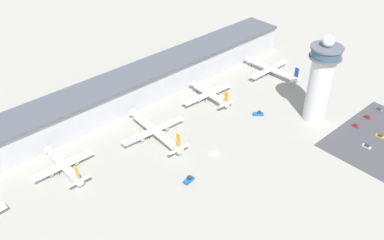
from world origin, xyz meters
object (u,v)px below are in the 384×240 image
object	(u,v)px
car_blue_compact	(367,117)
airplane_gate_echo	(271,69)
car_red_hatchback	(380,136)
car_yellow_taxi	(379,110)
control_tower	(321,81)
service_truck_catering	(258,114)
service_truck_water	(189,180)
airplane_gate_delta	(209,94)
car_black_suv	(367,146)
airplane_gate_bravo	(64,165)
service_truck_baggage	(312,90)
airplane_gate_charlie	(155,130)
car_maroon_suv	(356,126)

from	to	relation	value
car_blue_compact	airplane_gate_echo	bearing A→B (deg)	90.13
car_red_hatchback	car_yellow_taxi	bearing A→B (deg)	28.63
airplane_gate_echo	car_yellow_taxi	bearing A→B (deg)	-79.85
control_tower	service_truck_catering	xyz separation A→B (m)	(-21.32, 23.54, -23.75)
service_truck_catering	service_truck_water	xyz separation A→B (m)	(-67.74, -14.32, -0.03)
airplane_gate_delta	car_black_suv	size ratio (longest dim) A/B	7.88
airplane_gate_bravo	airplane_gate_delta	size ratio (longest dim) A/B	0.88
service_truck_baggage	car_black_suv	world-z (taller)	service_truck_baggage
airplane_gate_charlie	car_blue_compact	world-z (taller)	airplane_gate_charlie
airplane_gate_delta	car_yellow_taxi	xyz separation A→B (m)	(66.10, -76.71, -3.96)
airplane_gate_echo	service_truck_catering	bearing A→B (deg)	-148.80
airplane_gate_echo	airplane_gate_bravo	bearing A→B (deg)	178.04
airplane_gate_bravo	airplane_gate_delta	distance (m)	98.22
airplane_gate_charlie	service_truck_catering	world-z (taller)	airplane_gate_charlie
airplane_gate_delta	car_black_suv	distance (m)	94.09
car_black_suv	car_maroon_suv	size ratio (longest dim) A/B	1.15
car_blue_compact	airplane_gate_bravo	bearing A→B (deg)	153.28
service_truck_baggage	car_blue_compact	bearing A→B (deg)	-92.92
car_maroon_suv	service_truck_water	bearing A→B (deg)	163.11
control_tower	airplane_gate_charlie	bearing A→B (deg)	148.77
service_truck_water	car_yellow_taxi	distance (m)	128.11
airplane_gate_delta	car_yellow_taxi	size ratio (longest dim) A/B	7.92
control_tower	car_yellow_taxi	size ratio (longest dim) A/B	10.97
airplane_gate_bravo	service_truck_catering	xyz separation A→B (m)	(107.71, -31.70, -3.37)
airplane_gate_charlie	car_blue_compact	size ratio (longest dim) A/B	10.99
control_tower	car_black_suv	world-z (taller)	control_tower
car_yellow_taxi	airplane_gate_echo	bearing A→B (deg)	100.15
airplane_gate_bravo	car_red_hatchback	bearing A→B (deg)	-32.84
service_truck_baggage	service_truck_water	bearing A→B (deg)	-175.70
control_tower	airplane_gate_bravo	size ratio (longest dim) A/B	1.57
airplane_gate_bravo	car_blue_compact	size ratio (longest dim) A/B	7.97
service_truck_baggage	service_truck_water	size ratio (longest dim) A/B	1.07
service_truck_baggage	control_tower	bearing A→B (deg)	-144.18
airplane_gate_echo	car_yellow_taxi	distance (m)	72.90
airplane_gate_delta	car_maroon_suv	world-z (taller)	airplane_gate_delta
airplane_gate_bravo	airplane_gate_charlie	bearing A→B (deg)	-8.38
service_truck_catering	service_truck_water	size ratio (longest dim) A/B	1.00
car_blue_compact	car_red_hatchback	xyz separation A→B (m)	(-11.85, -13.88, -0.10)
service_truck_water	car_maroon_suv	world-z (taller)	service_truck_water
control_tower	airplane_gate_echo	xyz separation A→B (m)	(22.46, 50.06, -20.25)
service_truck_baggage	service_truck_water	distance (m)	113.98
service_truck_catering	car_maroon_suv	distance (m)	54.36
airplane_gate_bravo	car_yellow_taxi	world-z (taller)	airplane_gate_bravo
airplane_gate_delta	airplane_gate_echo	world-z (taller)	airplane_gate_echo
control_tower	car_blue_compact	size ratio (longest dim) A/B	12.47
airplane_gate_echo	service_truck_baggage	bearing A→B (deg)	-86.20
airplane_gate_echo	car_blue_compact	distance (m)	71.26
service_truck_baggage	airplane_gate_delta	bearing A→B (deg)	146.02
service_truck_catering	service_truck_baggage	world-z (taller)	service_truck_catering
service_truck_water	car_maroon_suv	size ratio (longest dim) A/B	1.48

